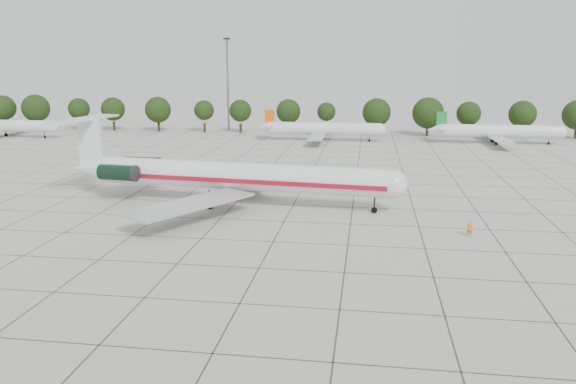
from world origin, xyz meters
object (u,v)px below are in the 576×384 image
(ground_crew, at_px, (470,228))
(bg_airliner_c, at_px, (323,129))
(main_airliner, at_px, (222,175))
(bg_airliner_a, at_px, (2,126))
(bg_airliner_d, at_px, (499,131))
(floodlight_mast, at_px, (228,79))

(ground_crew, bearing_deg, bg_airliner_c, -76.62)
(main_airliner, distance_m, bg_airliner_c, 65.27)
(ground_crew, height_order, bg_airliner_a, bg_airliner_a)
(ground_crew, distance_m, bg_airliner_c, 78.69)
(ground_crew, bearing_deg, bg_airliner_d, -107.33)
(bg_airliner_c, bearing_deg, bg_airliner_d, 0.88)
(floodlight_mast, bearing_deg, main_airliner, -76.48)
(main_airliner, xyz_separation_m, bg_airliner_d, (49.90, 65.36, -1.06))
(main_airliner, bearing_deg, bg_airliner_c, 88.60)
(ground_crew, xyz_separation_m, bg_airliner_d, (18.98, 75.99, 1.99))
(bg_airliner_a, relative_size, bg_airliner_c, 1.00)
(main_airliner, distance_m, bg_airliner_d, 82.24)
(bg_airliner_a, distance_m, bg_airliner_c, 81.91)
(main_airliner, distance_m, bg_airliner_a, 94.32)
(bg_airliner_d, bearing_deg, main_airliner, -127.36)
(bg_airliner_a, bearing_deg, bg_airliner_c, 3.84)
(ground_crew, xyz_separation_m, bg_airliner_c, (-22.59, 75.35, 1.99))
(bg_airliner_a, bearing_deg, floodlight_mast, 25.33)
(floodlight_mast, bearing_deg, bg_airliner_c, -34.46)
(main_airliner, height_order, bg_airliner_a, main_airliner)
(main_airliner, relative_size, ground_crew, 25.92)
(ground_crew, relative_size, bg_airliner_c, 0.07)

